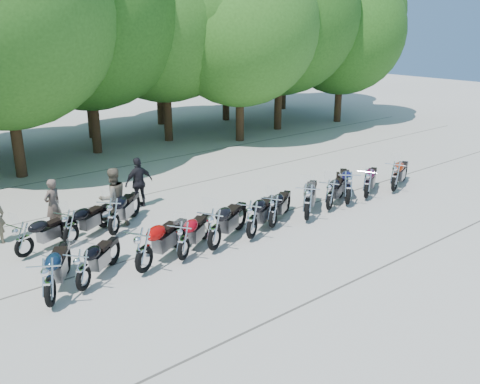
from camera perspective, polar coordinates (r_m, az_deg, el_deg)
ground at (r=14.69m, az=3.71°, el=-5.52°), size 90.00×90.00×0.00m
tree_4 at (r=24.88m, az=-17.06°, el=19.27°), size 9.13×9.13×11.20m
tree_5 at (r=26.83m, az=-8.64°, el=19.58°), size 9.04×9.04×11.10m
tree_6 at (r=26.55m, az=-0.02°, el=18.15°), size 8.00×8.00×9.82m
tree_7 at (r=29.69m, az=4.54°, el=19.24°), size 8.79×8.79×10.79m
tree_8 at (r=32.66m, az=11.42°, el=17.27°), size 7.53×7.53×9.25m
tree_12 at (r=28.47m, az=-17.19°, el=17.22°), size 7.88×7.88×9.67m
tree_13 at (r=31.56m, az=-9.37°, el=18.38°), size 8.31×8.31×10.20m
tree_14 at (r=32.63m, az=-1.68°, el=18.23°), size 8.02×8.02×9.84m
tree_15 at (r=37.23m, az=5.11°, el=20.04°), size 9.67×9.67×11.86m
motorcycle_0 at (r=11.87m, az=-20.67°, el=-9.37°), size 1.82×2.36×1.32m
motorcycle_1 at (r=12.32m, az=-17.27°, el=-8.27°), size 2.04×1.81×1.19m
motorcycle_2 at (r=12.74m, az=-10.78°, el=-6.34°), size 2.50×1.78×1.37m
motorcycle_3 at (r=13.28m, az=-6.40°, el=-5.37°), size 2.20×1.79×1.25m
motorcycle_4 at (r=13.73m, az=-2.90°, el=-4.13°), size 2.52×1.82×1.39m
motorcycle_5 at (r=14.45m, az=1.35°, el=-3.03°), size 2.41×1.77×1.33m
motorcycle_6 at (r=15.29m, az=3.74°, el=-2.08°), size 2.17×1.68×1.21m
motorcycle_7 at (r=15.93m, az=7.61°, el=-1.05°), size 2.37×2.08×1.37m
motorcycle_8 at (r=16.95m, az=10.08°, el=-0.24°), size 2.21×1.57×1.22m
motorcycle_9 at (r=17.56m, az=12.04°, el=0.55°), size 2.24×2.23×1.37m
motorcycle_10 at (r=18.33m, az=14.12°, el=0.99°), size 2.28×1.70×1.27m
motorcycle_11 at (r=19.36m, az=17.04°, el=1.76°), size 2.45×1.59×1.33m
motorcycle_12 at (r=14.53m, az=-23.17°, el=-4.86°), size 2.14×1.31×1.16m
motorcycle_13 at (r=14.85m, az=-18.53°, el=-3.69°), size 2.19×1.60×1.21m
motorcycle_14 at (r=15.13m, az=-14.05°, el=-2.60°), size 2.23×2.11×1.33m
rider_1 at (r=15.83m, az=-14.03°, el=-0.64°), size 0.92×0.73×1.86m
rider_2 at (r=17.39m, az=-11.28°, el=1.05°), size 1.02×0.44×1.73m
rider_3 at (r=16.14m, az=-20.26°, el=-1.36°), size 0.69×0.59×1.61m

